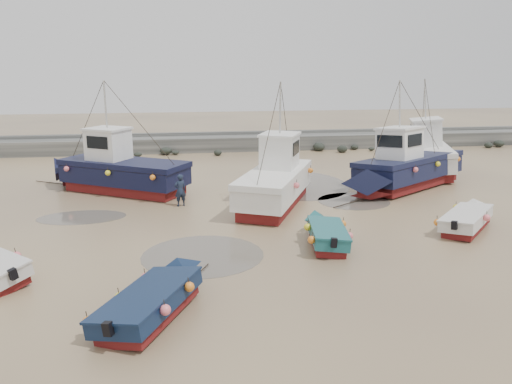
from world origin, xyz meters
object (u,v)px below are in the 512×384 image
dinghy_2 (326,230)px  cabin_boat_1 (278,179)px  cabin_boat_3 (429,153)px  person (181,206)px  dinghy_1 (157,296)px  dinghy_3 (470,217)px  cabin_boat_0 (115,169)px  cabin_boat_2 (405,167)px

dinghy_2 → cabin_boat_1: bearing=105.3°
cabin_boat_1 → cabin_boat_3: (11.50, 6.00, 0.04)m
cabin_boat_1 → person: size_ratio=5.88×
dinghy_2 → dinghy_1: bearing=-134.1°
person → dinghy_3: bearing=135.7°
dinghy_1 → cabin_boat_3: cabin_boat_3 is taller
dinghy_1 → dinghy_3: bearing=50.0°
cabin_boat_0 → cabin_boat_1: 9.51m
dinghy_1 → dinghy_2: 8.15m
dinghy_2 → cabin_boat_0: bearing=141.1°
dinghy_1 → person: 11.56m
cabin_boat_0 → person: 5.35m
cabin_boat_1 → person: bearing=-157.6°
dinghy_1 → dinghy_3: size_ratio=1.23×
dinghy_1 → cabin_boat_3: (17.28, 17.29, 0.83)m
dinghy_1 → cabin_boat_2: (13.73, 13.31, 0.77)m
dinghy_1 → cabin_boat_3: 24.46m
dinghy_3 → dinghy_1: bearing=-111.1°
dinghy_3 → cabin_boat_2: (0.36, 7.44, 0.77)m
person → cabin_boat_3: bearing=179.0°
cabin_boat_0 → dinghy_2: bearing=-105.9°
dinghy_2 → cabin_boat_2: bearing=58.1°
dinghy_2 → person: bearing=139.9°
dinghy_1 → cabin_boat_2: size_ratio=0.59×
dinghy_3 → cabin_boat_0: cabin_boat_0 is taller
dinghy_2 → person: (-5.75, 6.60, -0.57)m
cabin_boat_1 → cabin_boat_2: same height
dinghy_2 → cabin_boat_0: (-9.38, 10.31, 0.76)m
dinghy_2 → person: size_ratio=3.07×
cabin_boat_2 → cabin_boat_3: same height
cabin_boat_2 → person: bearing=64.8°
dinghy_3 → cabin_boat_0: (-16.25, 9.36, 0.78)m
cabin_boat_0 → cabin_boat_1: size_ratio=0.98×
cabin_boat_0 → cabin_boat_3: bearing=-52.3°
dinghy_2 → cabin_boat_2: 11.10m
dinghy_1 → cabin_boat_3: bearing=71.3°
dinghy_2 → cabin_boat_2: size_ratio=0.52×
person → dinghy_1: bearing=66.1°
dinghy_2 → dinghy_3: same height
cabin_boat_2 → cabin_boat_3: 5.33m
cabin_boat_3 → person: (-16.53, -5.77, -1.37)m
cabin_boat_2 → person: 13.17m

